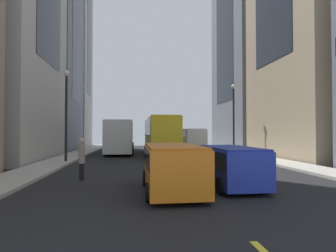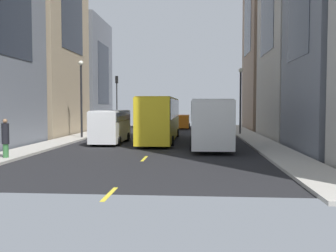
% 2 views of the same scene
% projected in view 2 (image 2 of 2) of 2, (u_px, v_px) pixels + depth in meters
% --- Properties ---
extents(ground_plane, '(42.11, 42.11, 0.00)m').
position_uv_depth(ground_plane, '(164.00, 139.00, 33.41)').
color(ground_plane, black).
extents(sidewalk_west, '(2.30, 44.00, 0.15)m').
position_uv_depth(sidewalk_west, '(254.00, 139.00, 32.81)').
color(sidewalk_west, '#B2ADA3').
rests_on(sidewalk_west, ground).
extents(sidewalk_east, '(2.30, 44.00, 0.15)m').
position_uv_depth(sidewalk_east, '(77.00, 137.00, 34.01)').
color(sidewalk_east, '#B2ADA3').
rests_on(sidewalk_east, ground).
extents(lane_stripe_0, '(0.16, 2.00, 0.01)m').
position_uv_depth(lane_stripe_0, '(176.00, 126.00, 54.32)').
color(lane_stripe_0, yellow).
rests_on(lane_stripe_0, ground).
extents(lane_stripe_1, '(0.16, 2.00, 0.01)m').
position_uv_depth(lane_stripe_1, '(173.00, 130.00, 45.96)').
color(lane_stripe_1, yellow).
rests_on(lane_stripe_1, ground).
extents(lane_stripe_2, '(0.16, 2.00, 0.01)m').
position_uv_depth(lane_stripe_2, '(168.00, 135.00, 37.59)').
color(lane_stripe_2, yellow).
rests_on(lane_stripe_2, ground).
extents(lane_stripe_3, '(0.16, 2.00, 0.01)m').
position_uv_depth(lane_stripe_3, '(159.00, 143.00, 29.23)').
color(lane_stripe_3, yellow).
rests_on(lane_stripe_3, ground).
extents(lane_stripe_4, '(0.16, 2.00, 0.01)m').
position_uv_depth(lane_stripe_4, '(144.00, 159.00, 20.87)').
color(lane_stripe_4, yellow).
rests_on(lane_stripe_4, ground).
extents(lane_stripe_5, '(0.16, 2.00, 0.01)m').
position_uv_depth(lane_stripe_5, '(109.00, 194.00, 12.50)').
color(lane_stripe_5, yellow).
rests_on(lane_stripe_5, ground).
extents(building_east_0, '(7.65, 10.15, 14.14)m').
position_uv_depth(building_east_0, '(75.00, 74.00, 49.34)').
color(building_east_0, slate).
rests_on(building_east_0, ground).
extents(city_bus_white, '(2.81, 12.25, 3.35)m').
position_uv_depth(city_bus_white, '(210.00, 118.00, 27.79)').
color(city_bus_white, silver).
rests_on(city_bus_white, ground).
extents(streetcar_yellow, '(2.70, 12.59, 3.59)m').
position_uv_depth(streetcar_yellow, '(160.00, 116.00, 31.22)').
color(streetcar_yellow, yellow).
rests_on(streetcar_yellow, ground).
extents(delivery_van_white, '(2.25, 5.87, 2.58)m').
position_uv_depth(delivery_van_white, '(111.00, 124.00, 29.32)').
color(delivery_van_white, white).
rests_on(delivery_van_white, ground).
extents(car_orange_0, '(2.08, 4.56, 1.74)m').
position_uv_depth(car_orange_0, '(182.00, 121.00, 48.40)').
color(car_orange_0, orange).
rests_on(car_orange_0, ground).
extents(car_blue_1, '(1.88, 4.03, 1.62)m').
position_uv_depth(car_blue_1, '(162.00, 121.00, 47.94)').
color(car_blue_1, '#2338AD').
rests_on(car_blue_1, ground).
extents(pedestrian_crossing_near, '(0.29, 0.29, 1.95)m').
position_uv_depth(pedestrian_crossing_near, '(212.00, 121.00, 45.13)').
color(pedestrian_crossing_near, black).
rests_on(pedestrian_crossing_near, ground).
extents(pedestrian_waiting_curb, '(0.39, 0.39, 2.09)m').
position_uv_depth(pedestrian_waiting_curb, '(5.00, 137.00, 20.21)').
color(pedestrian_waiting_curb, '#336B38').
rests_on(pedestrian_waiting_curb, ground).
extents(traffic_light_near_corner, '(0.32, 0.44, 6.52)m').
position_uv_depth(traffic_light_near_corner, '(117.00, 92.00, 47.32)').
color(traffic_light_near_corner, black).
rests_on(traffic_light_near_corner, ground).
extents(streetlamp_near, '(0.44, 0.44, 6.75)m').
position_uv_depth(streetlamp_near, '(81.00, 90.00, 33.03)').
color(streetlamp_near, black).
rests_on(streetlamp_near, ground).
extents(streetlamp_far, '(0.44, 0.44, 6.54)m').
position_uv_depth(streetlamp_far, '(240.00, 93.00, 37.42)').
color(streetlamp_far, black).
rests_on(streetlamp_far, ground).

